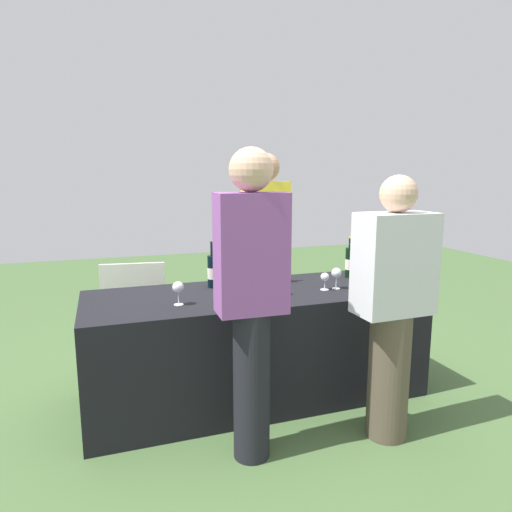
# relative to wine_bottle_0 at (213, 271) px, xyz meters

# --- Properties ---
(ground_plane) EXTENTS (12.00, 12.00, 0.00)m
(ground_plane) POSITION_rel_wine_bottle_0_xyz_m (0.25, -0.22, -0.88)
(ground_plane) COLOR #476638
(tasting_table) EXTENTS (2.31, 0.83, 0.76)m
(tasting_table) POSITION_rel_wine_bottle_0_xyz_m (0.25, -0.22, -0.50)
(tasting_table) COLOR black
(tasting_table) RESTS_ON ground_plane
(wine_bottle_0) EXTENTS (0.07, 0.07, 0.33)m
(wine_bottle_0) POSITION_rel_wine_bottle_0_xyz_m (0.00, 0.00, 0.00)
(wine_bottle_0) COLOR black
(wine_bottle_0) RESTS_ON tasting_table
(wine_bottle_1) EXTENTS (0.08, 0.08, 0.31)m
(wine_bottle_1) POSITION_rel_wine_bottle_0_xyz_m (0.37, -0.04, -0.01)
(wine_bottle_1) COLOR black
(wine_bottle_1) RESTS_ON tasting_table
(wine_bottle_2) EXTENTS (0.07, 0.07, 0.31)m
(wine_bottle_2) POSITION_rel_wine_bottle_0_xyz_m (0.49, -0.02, -0.01)
(wine_bottle_2) COLOR black
(wine_bottle_2) RESTS_ON tasting_table
(wine_bottle_3) EXTENTS (0.07, 0.07, 0.33)m
(wine_bottle_3) POSITION_rel_wine_bottle_0_xyz_m (1.09, -0.04, 0.00)
(wine_bottle_3) COLOR black
(wine_bottle_3) RESTS_ON tasting_table
(wine_glass_0) EXTENTS (0.07, 0.07, 0.15)m
(wine_glass_0) POSITION_rel_wine_bottle_0_xyz_m (-0.31, -0.37, -0.01)
(wine_glass_0) COLOR silver
(wine_glass_0) RESTS_ON tasting_table
(wine_glass_1) EXTENTS (0.07, 0.07, 0.14)m
(wine_glass_1) POSITION_rel_wine_bottle_0_xyz_m (0.27, -0.34, -0.02)
(wine_glass_1) COLOR silver
(wine_glass_1) RESTS_ON tasting_table
(wine_glass_2) EXTENTS (0.06, 0.06, 0.12)m
(wine_glass_2) POSITION_rel_wine_bottle_0_xyz_m (0.38, -0.36, -0.03)
(wine_glass_2) COLOR silver
(wine_glass_2) RESTS_ON tasting_table
(wine_glass_3) EXTENTS (0.06, 0.06, 0.12)m
(wine_glass_3) POSITION_rel_wine_bottle_0_xyz_m (0.72, -0.33, -0.03)
(wine_glass_3) COLOR silver
(wine_glass_3) RESTS_ON tasting_table
(wine_glass_4) EXTENTS (0.07, 0.07, 0.15)m
(wine_glass_4) POSITION_rel_wine_bottle_0_xyz_m (0.81, -0.33, -0.01)
(wine_glass_4) COLOR silver
(wine_glass_4) RESTS_ON tasting_table
(wine_glass_5) EXTENTS (0.07, 0.07, 0.15)m
(wine_glass_5) POSITION_rel_wine_bottle_0_xyz_m (1.09, -0.42, -0.01)
(wine_glass_5) COLOR silver
(wine_glass_5) RESTS_ON tasting_table
(server_pouring) EXTENTS (0.38, 0.23, 1.73)m
(server_pouring) POSITION_rel_wine_bottle_0_xyz_m (0.57, 0.48, 0.08)
(server_pouring) COLOR brown
(server_pouring) RESTS_ON ground_plane
(guest_0) EXTENTS (0.37, 0.23, 1.70)m
(guest_0) POSITION_rel_wine_bottle_0_xyz_m (-0.00, -0.89, 0.06)
(guest_0) COLOR black
(guest_0) RESTS_ON ground_plane
(guest_1) EXTENTS (0.44, 0.25, 1.56)m
(guest_1) POSITION_rel_wine_bottle_0_xyz_m (0.83, -0.96, -0.05)
(guest_1) COLOR brown
(guest_1) RESTS_ON ground_plane
(menu_board) EXTENTS (0.55, 0.10, 0.80)m
(menu_board) POSITION_rel_wine_bottle_0_xyz_m (-0.50, 0.89, -0.48)
(menu_board) COLOR white
(menu_board) RESTS_ON ground_plane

